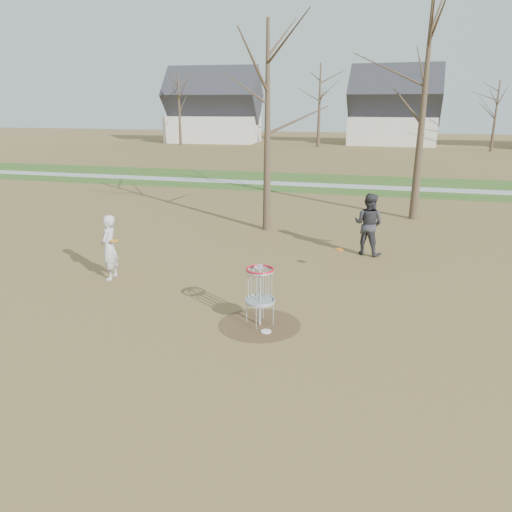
{
  "coord_description": "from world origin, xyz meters",
  "views": [
    {
      "loc": [
        2.58,
        -9.68,
        4.63
      ],
      "look_at": [
        -0.5,
        1.5,
        1.1
      ],
      "focal_mm": 35.0,
      "sensor_mm": 36.0,
      "label": 1
    }
  ],
  "objects": [
    {
      "name": "player_throwing",
      "position": [
        1.93,
        6.14,
        0.99
      ],
      "size": [
        1.15,
        1.02,
        1.98
      ],
      "primitive_type": "imported",
      "rotation": [
        0.0,
        0.0,
        2.82
      ],
      "color": "#302F34",
      "rests_on": "ground"
    },
    {
      "name": "green_band",
      "position": [
        0.0,
        21.0,
        0.01
      ],
      "size": [
        160.0,
        8.0,
        0.01
      ],
      "primitive_type": "cube",
      "color": "#2D5119",
      "rests_on": "ground"
    },
    {
      "name": "dirt_circle",
      "position": [
        0.0,
        0.0,
        0.01
      ],
      "size": [
        1.8,
        1.8,
        0.01
      ],
      "primitive_type": "cylinder",
      "color": "#47331E",
      "rests_on": "ground"
    },
    {
      "name": "disc_grounded",
      "position": [
        0.22,
        -0.32,
        0.02
      ],
      "size": [
        0.22,
        0.22,
        0.02
      ],
      "primitive_type": "cylinder",
      "color": "white",
      "rests_on": "dirt_circle"
    },
    {
      "name": "player_standing",
      "position": [
        -4.76,
        1.86,
        0.89
      ],
      "size": [
        0.54,
        0.72,
        1.79
      ],
      "primitive_type": "imported",
      "rotation": [
        0.0,
        0.0,
        -1.4
      ],
      "color": "#BDBDBD",
      "rests_on": "ground"
    },
    {
      "name": "houses_row",
      "position": [
        4.32,
        52.56,
        3.52
      ],
      "size": [
        56.51,
        10.01,
        7.26
      ],
      "color": "silver",
      "rests_on": "ground"
    },
    {
      "name": "footpath",
      "position": [
        0.0,
        20.0,
        0.01
      ],
      "size": [
        160.0,
        1.5,
        0.01
      ],
      "primitive_type": "cube",
      "color": "#9E9E99",
      "rests_on": "green_band"
    },
    {
      "name": "ground",
      "position": [
        0.0,
        0.0,
        0.0
      ],
      "size": [
        160.0,
        160.0,
        0.0
      ],
      "primitive_type": "plane",
      "color": "brown",
      "rests_on": "ground"
    },
    {
      "name": "bare_trees",
      "position": [
        1.78,
        35.79,
        5.35
      ],
      "size": [
        52.62,
        44.98,
        9.0
      ],
      "color": "#382B1E",
      "rests_on": "ground"
    },
    {
      "name": "disc_golf_basket",
      "position": [
        0.0,
        0.0,
        0.91
      ],
      "size": [
        0.64,
        0.64,
        1.35
      ],
      "color": "#9EA3AD",
      "rests_on": "ground"
    },
    {
      "name": "discs_in_play",
      "position": [
        -1.49,
        2.9,
        0.91
      ],
      "size": [
        6.01,
        2.41,
        0.46
      ],
      "color": "orange",
      "rests_on": "ground"
    }
  ]
}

